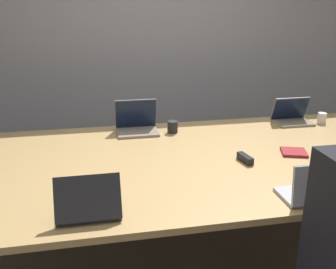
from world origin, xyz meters
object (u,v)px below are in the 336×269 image
Objects in this scene: laptop_far_midleft at (137,123)px; stapler at (245,159)px; laptop_far_right at (292,115)px; laptop_near_left at (89,205)px; laptop_near_midright at (317,189)px; cup_far_right at (322,118)px; cup_far_midleft at (173,127)px.

laptop_far_midleft reaches higher than stapler.
laptop_far_midleft is at bearing 179.24° from laptop_far_right.
laptop_near_left is 0.92× the size of laptop_near_midright.
cup_far_right is at bearing -123.41° from laptop_near_midright.
cup_far_right is at bearing 24.20° from stapler.
laptop_near_midright is at bearing 176.43° from laptop_near_left.
laptop_near_left is at bearing -149.63° from cup_far_right.
laptop_far_right reaches higher than cup_far_right.
cup_far_midleft is at bearing -119.39° from laptop_near_left.
laptop_near_midright is 1.02× the size of laptop_far_midleft.
laptop_near_left is at bearing -119.39° from cup_far_midleft.
laptop_far_midleft is 1.03m from stapler.
laptop_near_midright is 0.61m from stapler.
laptop_near_left is at bearing -106.81° from laptop_far_midleft.
laptop_near_midright reaches higher than cup_far_midleft.
cup_far_midleft is at bearing 179.82° from cup_far_right.
cup_far_midleft is 0.80m from stapler.
laptop_far_right is (1.81, 1.28, 0.00)m from laptop_near_left.
stapler is at bearing -63.17° from cup_far_midleft.
cup_far_midleft is (-1.39, 0.00, 0.00)m from cup_far_right.
laptop_far_right is at bearing -144.64° from laptop_near_left.
laptop_near_midright reaches higher than cup_far_right.
laptop_near_left is 2.22m from laptop_far_right.
stapler is (1.05, 0.51, -0.04)m from laptop_near_left.
laptop_far_midleft is (-1.68, 0.09, 0.03)m from cup_far_right.
cup_far_right is at bearing -2.98° from laptop_far_midleft.
laptop_far_midleft is at bearing 177.02° from cup_far_right.
cup_far_midleft is (0.69, 1.22, -0.02)m from laptop_near_left.
laptop_far_midleft is at bearing 164.18° from cup_far_midleft.
cup_far_midleft is (-1.12, -0.06, -0.02)m from laptop_far_right.
laptop_far_midleft reaches higher than cup_far_midleft.
laptop_far_midleft reaches higher than laptop_near_midright.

